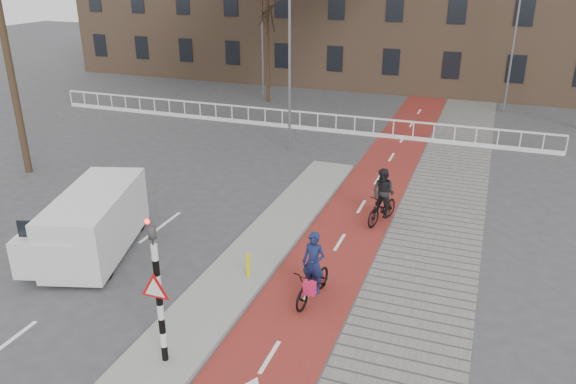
% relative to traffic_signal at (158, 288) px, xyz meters
% --- Properties ---
extents(ground, '(120.00, 120.00, 0.00)m').
position_rel_traffic_signal_xyz_m(ground, '(0.60, 2.02, -1.99)').
color(ground, '#38383A').
rests_on(ground, ground).
extents(bike_lane, '(2.50, 60.00, 0.01)m').
position_rel_traffic_signal_xyz_m(bike_lane, '(2.10, 12.02, -1.98)').
color(bike_lane, maroon).
rests_on(bike_lane, ground).
extents(sidewalk, '(3.00, 60.00, 0.01)m').
position_rel_traffic_signal_xyz_m(sidewalk, '(4.90, 12.02, -1.98)').
color(sidewalk, slate).
rests_on(sidewalk, ground).
extents(curb_island, '(1.80, 16.00, 0.12)m').
position_rel_traffic_signal_xyz_m(curb_island, '(-0.10, 6.02, -1.93)').
color(curb_island, gray).
rests_on(curb_island, ground).
extents(traffic_signal, '(0.80, 0.80, 3.68)m').
position_rel_traffic_signal_xyz_m(traffic_signal, '(0.00, 0.00, 0.00)').
color(traffic_signal, black).
rests_on(traffic_signal, curb_island).
extents(bollard, '(0.12, 0.12, 0.69)m').
position_rel_traffic_signal_xyz_m(bollard, '(0.28, 3.93, -1.52)').
color(bollard, '#D3D10B').
rests_on(bollard, curb_island).
extents(cyclist_near, '(0.90, 1.94, 1.95)m').
position_rel_traffic_signal_xyz_m(cyclist_near, '(2.30, 3.61, -1.33)').
color(cyclist_near, black).
rests_on(cyclist_near, bike_lane).
extents(cyclist_far, '(1.07, 1.87, 1.94)m').
position_rel_traffic_signal_xyz_m(cyclist_far, '(3.05, 8.96, -1.18)').
color(cyclist_far, black).
rests_on(cyclist_far, bike_lane).
extents(van, '(3.08, 4.88, 1.96)m').
position_rel_traffic_signal_xyz_m(van, '(-4.71, 3.87, -0.96)').
color(van, silver).
rests_on(van, ground).
extents(railing, '(28.00, 0.10, 0.99)m').
position_rel_traffic_signal_xyz_m(railing, '(-4.40, 19.02, -1.68)').
color(railing, silver).
rests_on(railing, ground).
extents(tree_left, '(0.29, 0.29, 9.76)m').
position_rel_traffic_signal_xyz_m(tree_left, '(-12.13, 8.78, 2.89)').
color(tree_left, '#2E2114').
rests_on(tree_left, ground).
extents(tree_mid, '(0.24, 0.24, 6.68)m').
position_rel_traffic_signal_xyz_m(tree_mid, '(-7.38, 24.36, 1.35)').
color(tree_mid, '#2E2114').
rests_on(tree_mid, ground).
extents(streetlight_near, '(0.12, 0.12, 8.94)m').
position_rel_traffic_signal_xyz_m(streetlight_near, '(-2.67, 15.40, 2.48)').
color(streetlight_near, slate).
rests_on(streetlight_near, ground).
extents(streetlight_left, '(0.12, 0.12, 8.67)m').
position_rel_traffic_signal_xyz_m(streetlight_left, '(-8.37, 25.91, 2.34)').
color(streetlight_left, slate).
rests_on(streetlight_left, ground).
extents(streetlight_right, '(0.12, 0.12, 8.06)m').
position_rel_traffic_signal_xyz_m(streetlight_right, '(6.84, 26.81, 2.04)').
color(streetlight_right, slate).
rests_on(streetlight_right, ground).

